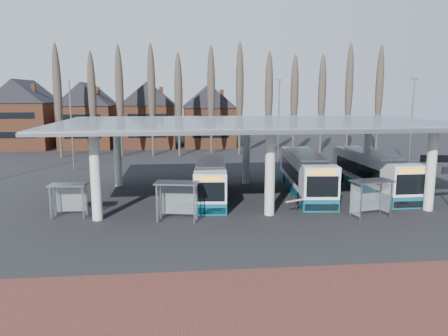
{
  "coord_description": "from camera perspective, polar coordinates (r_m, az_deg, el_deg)",
  "views": [
    {
      "loc": [
        -6.34,
        -27.2,
        8.69
      ],
      "look_at": [
        -2.79,
        7.0,
        2.66
      ],
      "focal_mm": 35.0,
      "sensor_mm": 36.0,
      "label": 1
    }
  ],
  "objects": [
    {
      "name": "townhouse_row",
      "position": [
        71.87,
        -13.56,
        7.47
      ],
      "size": [
        36.8,
        10.3,
        12.25
      ],
      "color": "brown",
      "rests_on": "ground"
    },
    {
      "name": "bus_2",
      "position": [
        38.43,
        10.59,
        -0.82
      ],
      "size": [
        3.81,
        12.63,
        3.46
      ],
      "rotation": [
        0.0,
        0.0,
        -0.09
      ],
      "color": "white",
      "rests_on": "ground"
    },
    {
      "name": "lamp_post_b",
      "position": [
        54.72,
        7.16,
        6.35
      ],
      "size": [
        0.8,
        0.16,
        10.17
      ],
      "color": "slate",
      "rests_on": "ground"
    },
    {
      "name": "lamp_post_a",
      "position": [
        50.68,
        -19.31,
        5.59
      ],
      "size": [
        0.8,
        0.16,
        10.17
      ],
      "color": "slate",
      "rests_on": "ground"
    },
    {
      "name": "station_canopy",
      "position": [
        35.9,
        4.29,
        5.11
      ],
      "size": [
        32.0,
        16.0,
        6.34
      ],
      "color": "silver",
      "rests_on": "ground"
    },
    {
      "name": "brick_strip",
      "position": [
        18.62,
        15.54,
        -18.22
      ],
      "size": [
        70.0,
        10.0,
        0.03
      ],
      "primitive_type": "cube",
      "color": "#582923",
      "rests_on": "ground"
    },
    {
      "name": "barrier",
      "position": [
        32.22,
        9.62,
        -4.26
      ],
      "size": [
        2.05,
        1.08,
        1.11
      ],
      "rotation": [
        0.0,
        0.0,
        0.45
      ],
      "color": "black",
      "rests_on": "ground"
    },
    {
      "name": "shelter_1",
      "position": [
        29.76,
        -6.12,
        -3.17
      ],
      "size": [
        3.13,
        1.96,
        2.71
      ],
      "rotation": [
        0.0,
        0.0,
        -0.18
      ],
      "color": "gray",
      "rests_on": "ground"
    },
    {
      "name": "lamp_post_c",
      "position": [
        54.16,
        23.3,
        5.58
      ],
      "size": [
        0.8,
        0.16,
        10.17
      ],
      "color": "slate",
      "rests_on": "ground"
    },
    {
      "name": "shelter_2",
      "position": [
        32.05,
        18.54,
        -2.75
      ],
      "size": [
        3.11,
        2.02,
        2.66
      ],
      "rotation": [
        0.0,
        0.0,
        0.22
      ],
      "color": "gray",
      "rests_on": "ground"
    },
    {
      "name": "ground",
      "position": [
        29.25,
        6.93,
        -7.42
      ],
      "size": [
        140.0,
        140.0,
        0.0
      ],
      "primitive_type": "plane",
      "color": "black",
      "rests_on": "ground"
    },
    {
      "name": "shelter_0",
      "position": [
        32.4,
        -19.62,
        -3.07
      ],
      "size": [
        2.59,
        1.36,
        2.37
      ],
      "rotation": [
        0.0,
        0.0,
        -0.03
      ],
      "color": "gray",
      "rests_on": "ground"
    },
    {
      "name": "bus_3",
      "position": [
        40.67,
        18.77,
        -0.62
      ],
      "size": [
        2.92,
        12.37,
        3.42
      ],
      "rotation": [
        0.0,
        0.0,
        0.02
      ],
      "color": "white",
      "rests_on": "ground"
    },
    {
      "name": "poplar_row",
      "position": [
        60.54,
        0.09,
        10.02
      ],
      "size": [
        45.1,
        1.1,
        14.5
      ],
      "color": "#473D33",
      "rests_on": "ground"
    },
    {
      "name": "bus_1",
      "position": [
        36.36,
        -1.75,
        -1.52
      ],
      "size": [
        3.3,
        11.37,
        3.12
      ],
      "rotation": [
        0.0,
        0.0,
        -0.08
      ],
      "color": "white",
      "rests_on": "ground"
    },
    {
      "name": "info_sign_1",
      "position": [
        39.86,
        25.85,
        0.71
      ],
      "size": [
        2.38,
        0.53,
        3.56
      ],
      "rotation": [
        0.0,
        0.0,
        -0.17
      ],
      "color": "black",
      "rests_on": "ground"
    }
  ]
}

